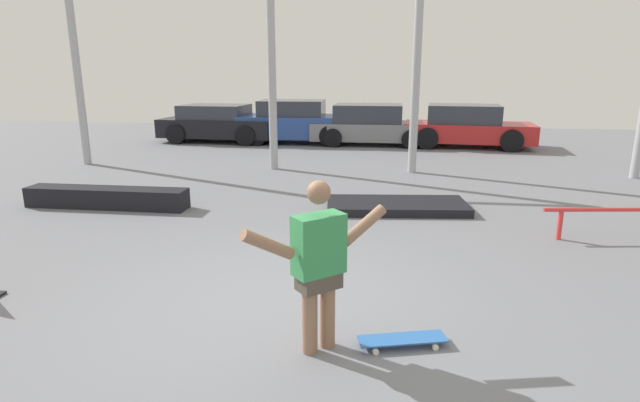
# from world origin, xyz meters

# --- Properties ---
(ground_plane) EXTENTS (36.00, 36.00, 0.00)m
(ground_plane) POSITION_xyz_m (0.00, 0.00, 0.00)
(ground_plane) COLOR slate
(skateboarder) EXTENTS (1.13, 0.98, 1.52)m
(skateboarder) POSITION_xyz_m (0.55, -0.80, 0.83)
(skateboarder) COLOR #8C664C
(skateboarder) RESTS_ON ground_plane
(skateboard) EXTENTS (0.81, 0.41, 0.08)m
(skateboard) POSITION_xyz_m (1.28, -0.66, 0.06)
(skateboard) COLOR #2D66B2
(skateboard) RESTS_ON ground_plane
(grind_box) EXTENTS (2.94, 0.46, 0.36)m
(grind_box) POSITION_xyz_m (-3.86, 3.39, 0.18)
(grind_box) COLOR black
(grind_box) RESTS_ON ground_plane
(manual_pad) EXTENTS (2.54, 1.32, 0.15)m
(manual_pad) POSITION_xyz_m (1.30, 3.91, 0.07)
(manual_pad) COLOR black
(manual_pad) RESTS_ON ground_plane
(canopy_support_left) EXTENTS (5.25, 0.20, 5.25)m
(canopy_support_left) POSITION_xyz_m (-4.23, 7.42, 3.22)
(canopy_support_left) COLOR #A5A8AD
(canopy_support_left) RESTS_ON ground_plane
(canopy_support_right) EXTENTS (5.25, 0.20, 5.25)m
(canopy_support_right) POSITION_xyz_m (4.23, 7.42, 3.22)
(canopy_support_right) COLOR #A5A8AD
(canopy_support_right) RESTS_ON ground_plane
(parked_car_black) EXTENTS (4.05, 2.14, 1.27)m
(parked_car_black) POSITION_xyz_m (-4.75, 12.19, 0.62)
(parked_car_black) COLOR black
(parked_car_black) RESTS_ON ground_plane
(parked_car_blue) EXTENTS (3.97, 2.12, 1.44)m
(parked_car_blue) POSITION_xyz_m (-2.04, 12.29, 0.70)
(parked_car_blue) COLOR #284793
(parked_car_blue) RESTS_ON ground_plane
(parked_car_grey) EXTENTS (4.04, 2.04, 1.32)m
(parked_car_grey) POSITION_xyz_m (0.55, 12.22, 0.63)
(parked_car_grey) COLOR slate
(parked_car_grey) RESTS_ON ground_plane
(parked_car_red) EXTENTS (4.20, 2.26, 1.35)m
(parked_car_red) POSITION_xyz_m (3.63, 12.02, 0.65)
(parked_car_red) COLOR red
(parked_car_red) RESTS_ON ground_plane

